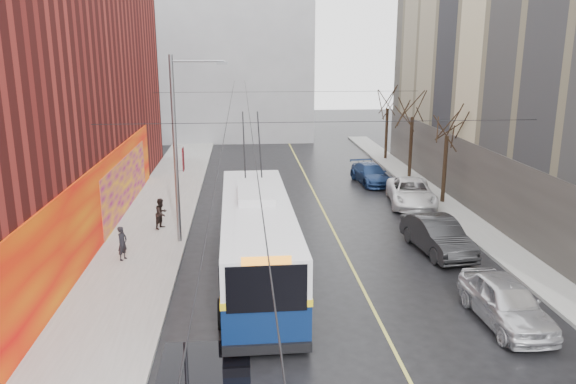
% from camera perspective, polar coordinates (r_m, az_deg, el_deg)
% --- Properties ---
extents(ground, '(140.00, 140.00, 0.00)m').
position_cam_1_polar(ground, '(18.99, 5.67, -14.89)').
color(ground, black).
rests_on(ground, ground).
extents(sidewalk_left, '(4.00, 60.00, 0.15)m').
position_cam_1_polar(sidewalk_left, '(30.12, -13.75, -3.79)').
color(sidewalk_left, gray).
rests_on(sidewalk_left, ground).
extents(sidewalk_right, '(2.00, 60.00, 0.15)m').
position_cam_1_polar(sidewalk_right, '(32.12, 17.79, -2.93)').
color(sidewalk_right, gray).
rests_on(sidewalk_right, ground).
extents(lane_line, '(0.12, 50.00, 0.01)m').
position_cam_1_polar(lane_line, '(32.00, 3.87, -2.45)').
color(lane_line, '#BFB74C').
rests_on(lane_line, ground).
extents(building_far, '(20.50, 12.10, 18.00)m').
position_cam_1_polar(building_far, '(61.32, -7.59, 14.07)').
color(building_far, gray).
rests_on(building_far, ground).
extents(streetlight_pole, '(2.65, 0.60, 9.00)m').
position_cam_1_polar(streetlight_pole, '(26.80, -11.06, 4.65)').
color(streetlight_pole, slate).
rests_on(streetlight_pole, ground).
extents(catenary_wires, '(18.00, 60.00, 0.22)m').
position_cam_1_polar(catenary_wires, '(31.19, -3.59, 8.83)').
color(catenary_wires, black).
extents(tree_near, '(3.20, 3.20, 6.40)m').
position_cam_1_polar(tree_near, '(34.75, 15.93, 6.77)').
color(tree_near, black).
rests_on(tree_near, ground).
extents(tree_mid, '(3.20, 3.20, 6.68)m').
position_cam_1_polar(tree_mid, '(41.30, 12.58, 8.50)').
color(tree_mid, black).
rests_on(tree_mid, ground).
extents(tree_far, '(3.20, 3.20, 6.57)m').
position_cam_1_polar(tree_far, '(48.01, 10.11, 9.28)').
color(tree_far, black).
rests_on(tree_far, ground).
extents(puddle, '(2.73, 3.77, 0.01)m').
position_cam_1_polar(puddle, '(17.49, -8.55, -17.78)').
color(puddle, black).
rests_on(puddle, ground).
extents(pigeons_flying, '(4.74, 0.97, 2.18)m').
position_cam_1_polar(pigeons_flying, '(26.52, -2.21, 9.90)').
color(pigeons_flying, slate).
extents(trolleybus, '(3.24, 13.13, 6.19)m').
position_cam_1_polar(trolleybus, '(23.07, -3.15, -4.71)').
color(trolleybus, '#081941').
rests_on(trolleybus, ground).
extents(parked_car_a, '(2.03, 4.74, 1.60)m').
position_cam_1_polar(parked_car_a, '(21.09, 21.26, -10.33)').
color(parked_car_a, silver).
rests_on(parked_car_a, ground).
extents(parked_car_b, '(2.30, 5.12, 1.63)m').
position_cam_1_polar(parked_car_b, '(27.06, 14.94, -4.29)').
color(parked_car_b, '#242527').
rests_on(parked_car_b, ground).
extents(parked_car_c, '(3.40, 5.91, 1.55)m').
position_cam_1_polar(parked_car_c, '(34.83, 12.40, -0.04)').
color(parked_car_c, white).
rests_on(parked_car_c, ground).
extents(parked_car_d, '(2.49, 4.92, 1.37)m').
position_cam_1_polar(parked_car_d, '(39.85, 8.40, 1.83)').
color(parked_car_d, navy).
rests_on(parked_car_d, ground).
extents(following_car, '(2.27, 4.43, 1.44)m').
position_cam_1_polar(following_car, '(35.83, -3.74, 0.59)').
color(following_car, '#B2B3B7').
rests_on(following_car, ground).
extents(pedestrian_a, '(0.56, 0.66, 1.53)m').
position_cam_1_polar(pedestrian_a, '(25.92, -16.47, -5.01)').
color(pedestrian_a, black).
rests_on(pedestrian_a, sidewalk_left).
extents(pedestrian_b, '(0.91, 0.98, 1.61)m').
position_cam_1_polar(pedestrian_b, '(29.83, -12.74, -2.13)').
color(pedestrian_b, black).
rests_on(pedestrian_b, sidewalk_left).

